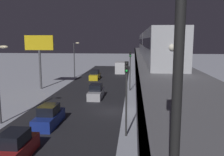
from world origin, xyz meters
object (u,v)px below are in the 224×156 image
Objects in this scene: box_truck at (121,67)px; traffic_light_mid at (130,65)px; rail_signal at (181,16)px; traffic_light_near at (126,88)px; sedan_red at (14,148)px; sedan_silver at (96,92)px; subway_train at (152,44)px; commercial_billboard at (39,48)px; sedan_yellow at (95,76)px; sedan_blue_2 at (49,117)px.

box_truck is 22.52m from traffic_light_mid.
rail_signal reaches higher than traffic_light_near.
sedan_red is 9.52m from traffic_light_near.
sedan_red is 0.97× the size of sedan_silver.
subway_train is 8.06× the size of sedan_red.
sedan_red is 0.71× the size of traffic_light_near.
commercial_billboard is at bearing 150.94° from sedan_silver.
subway_train is at bearing -101.43° from traffic_light_near.
commercial_billboard is (16.25, -35.14, -1.66)m from rail_signal.
traffic_light_near is (-2.70, 41.03, 2.85)m from box_truck.
sedan_silver is 13.22m from commercial_billboard.
sedan_yellow is 0.51× the size of commercial_billboard.
sedan_blue_2 is (0.00, 27.74, 0.01)m from sedan_yellow.
commercial_billboard reaches higher than sedan_yellow.
traffic_light_mid is at bearing -87.93° from rail_signal.
sedan_yellow and sedan_blue_2 have the same top height.
subway_train is 18.79m from sedan_blue_2.
subway_train is 24.30m from sedan_red.
sedan_silver is at bearing 49.17° from traffic_light_mid.
sedan_blue_2 is 39.25m from box_truck.
rail_signal is 0.45× the size of commercial_billboard.
sedan_red is (8.76, -11.23, -7.69)m from rail_signal.
commercial_billboard reaches higher than traffic_light_near.
subway_train is 18.79m from sedan_yellow.
traffic_light_mid is at bearing 178.94° from commercial_billboard.
subway_train reaches higher than commercial_billboard.
sedan_red is at bearing 62.65° from subway_train.
sedan_silver is at bearing -78.55° from rail_signal.
rail_signal is 0.84× the size of sedan_silver.
box_truck is (-2.00, -27.62, 0.55)m from sedan_silver.
sedan_yellow is (8.76, -45.83, -7.71)m from rail_signal.
commercial_billboard is at bearing 54.99° from sedan_yellow.
subway_train is 8.15× the size of sedan_yellow.
sedan_yellow is 14.38m from commercial_billboard.
sedan_yellow is 0.61× the size of box_truck.
sedan_yellow is at bearing -79.18° from rail_signal.
traffic_light_mid is (-7.50, 10.96, 3.41)m from sedan_yellow.
sedan_yellow is 30.93m from traffic_light_near.
sedan_yellow is at bearing -52.28° from subway_train.
rail_signal is at bearing 114.81° from commercial_billboard.
traffic_light_mid is (-2.70, 22.18, 2.85)m from box_truck.
traffic_light_near and traffic_light_mid have the same top height.
subway_train is at bearing -93.52° from rail_signal.
sedan_silver is (-2.80, 16.40, 0.01)m from sedan_yellow.
sedan_red and sedan_blue_2 have the same top height.
traffic_light_near is at bearing -70.69° from sedan_silver.
sedan_silver is (-2.80, -18.20, -0.00)m from sedan_red.
commercial_billboard is at bearing -66.30° from sedan_blue_2.
traffic_light_mid reaches higher than sedan_yellow.
subway_train is 7.78× the size of sedan_silver.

